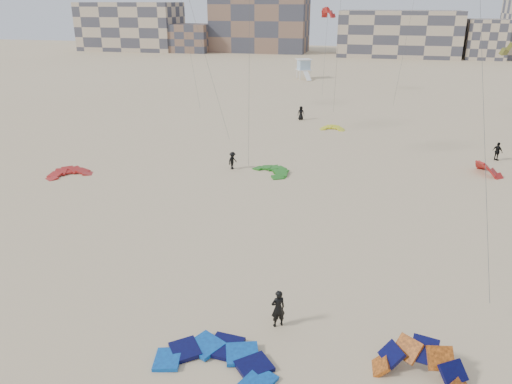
# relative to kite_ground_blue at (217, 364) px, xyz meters

# --- Properties ---
(ground) EXTENTS (320.00, 320.00, 0.00)m
(ground) POSITION_rel_kite_ground_blue_xyz_m (0.42, 2.19, 0.00)
(ground) COLOR #D1B88C
(ground) RESTS_ON ground
(kite_ground_blue) EXTENTS (5.22, 5.43, 0.80)m
(kite_ground_blue) POSITION_rel_kite_ground_blue_xyz_m (0.00, 0.00, 0.00)
(kite_ground_blue) COLOR blue
(kite_ground_blue) RESTS_ON ground
(kite_ground_orange) EXTENTS (4.35, 4.40, 3.61)m
(kite_ground_orange) POSITION_rel_kite_ground_blue_xyz_m (8.35, 1.21, 0.00)
(kite_ground_orange) COLOR orange
(kite_ground_orange) RESTS_ON ground
(kite_ground_red) EXTENTS (5.13, 5.16, 1.68)m
(kite_ground_red) POSITION_rel_kite_ground_blue_xyz_m (-20.17, 20.46, 0.00)
(kite_ground_red) COLOR red
(kite_ground_red) RESTS_ON ground
(kite_ground_green) EXTENTS (5.16, 5.16, 1.00)m
(kite_ground_green) POSITION_rel_kite_ground_blue_xyz_m (-2.85, 25.33, 0.00)
(kite_ground_green) COLOR #2A7B21
(kite_ground_green) RESTS_ON ground
(kite_ground_red_far) EXTENTS (3.94, 3.88, 3.05)m
(kite_ground_red_far) POSITION_rel_kite_ground_blue_xyz_m (15.97, 29.51, 0.00)
(kite_ground_red_far) COLOR red
(kite_ground_red_far) RESTS_ON ground
(kite_ground_yellow) EXTENTS (2.69, 2.86, 1.35)m
(kite_ground_yellow) POSITION_rel_kite_ground_blue_xyz_m (0.94, 42.70, 0.00)
(kite_ground_yellow) COLOR yellow
(kite_ground_yellow) RESTS_ON ground
(kitesurfer_main) EXTENTS (0.83, 0.77, 1.91)m
(kitesurfer_main) POSITION_rel_kite_ground_blue_xyz_m (2.02, 3.26, 0.96)
(kitesurfer_main) COLOR black
(kitesurfer_main) RESTS_ON ground
(kitesurfer_c) EXTENTS (0.97, 1.20, 1.62)m
(kitesurfer_c) POSITION_rel_kite_ground_blue_xyz_m (-6.56, 25.50, 0.81)
(kitesurfer_c) COLOR black
(kitesurfer_c) RESTS_ON ground
(kitesurfer_d) EXTENTS (1.03, 1.07, 1.79)m
(kitesurfer_d) POSITION_rel_kite_ground_blue_xyz_m (17.53, 33.97, 0.90)
(kitesurfer_d) COLOR black
(kitesurfer_d) RESTS_ON ground
(kitesurfer_e) EXTENTS (0.99, 0.79, 1.77)m
(kitesurfer_e) POSITION_rel_kite_ground_blue_xyz_m (-3.53, 47.05, 0.89)
(kitesurfer_e) COLOR black
(kitesurfer_e) RESTS_ON ground
(kite_fly_red) EXTENTS (4.33, 9.75, 12.83)m
(kite_fly_red) POSITION_rel_kite_ground_blue_xyz_m (-2.74, 67.76, 12.54)
(kite_fly_red) COLOR red
(kite_fly_red) RESTS_ON ground
(lifeguard_tower_far) EXTENTS (3.58, 5.65, 3.78)m
(lifeguard_tower_far) POSITION_rel_kite_ground_blue_xyz_m (-8.55, 83.52, 1.87)
(lifeguard_tower_far) COLOR white
(lifeguard_tower_far) RESTS_ON ground
(condo_west_a) EXTENTS (30.00, 15.00, 14.00)m
(condo_west_a) POSITION_rel_kite_ground_blue_xyz_m (-69.58, 132.19, 7.00)
(condo_west_a) COLOR #BEA88C
(condo_west_a) RESTS_ON ground
(condo_west_b) EXTENTS (28.00, 14.00, 18.00)m
(condo_west_b) POSITION_rel_kite_ground_blue_xyz_m (-29.58, 136.19, 9.00)
(condo_west_b) COLOR #7B5B4A
(condo_west_b) RESTS_ON ground
(condo_mid) EXTENTS (32.00, 16.00, 12.00)m
(condo_mid) POSITION_rel_kite_ground_blue_xyz_m (10.42, 132.19, 6.00)
(condo_mid) COLOR #BEA88C
(condo_mid) RESTS_ON ground
(condo_fill_left) EXTENTS (12.00, 10.00, 8.00)m
(condo_fill_left) POSITION_rel_kite_ground_blue_xyz_m (-49.58, 130.19, 4.00)
(condo_fill_left) COLOR #7B5B4A
(condo_fill_left) RESTS_ON ground
(condo_fill_right) EXTENTS (10.00, 10.00, 10.00)m
(condo_fill_right) POSITION_rel_kite_ground_blue_xyz_m (32.42, 130.19, 5.00)
(condo_fill_right) COLOR #BEA88C
(condo_fill_right) RESTS_ON ground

